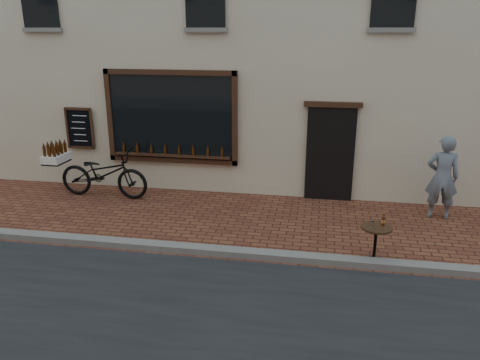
# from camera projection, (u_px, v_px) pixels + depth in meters

# --- Properties ---
(ground) EXTENTS (90.00, 90.00, 0.00)m
(ground) POSITION_uv_depth(u_px,v_px,m) (218.00, 259.00, 8.25)
(ground) COLOR #5C2B1D
(ground) RESTS_ON ground
(kerb) EXTENTS (90.00, 0.25, 0.12)m
(kerb) POSITION_uv_depth(u_px,v_px,m) (221.00, 251.00, 8.42)
(kerb) COLOR slate
(kerb) RESTS_ON ground
(cargo_bicycle) EXTENTS (2.56, 0.84, 1.24)m
(cargo_bicycle) POSITION_uv_depth(u_px,v_px,m) (102.00, 173.00, 11.16)
(cargo_bicycle) COLOR black
(cargo_bicycle) RESTS_ON ground
(bistro_table) EXTENTS (0.53, 0.53, 0.91)m
(bistro_table) POSITION_uv_depth(u_px,v_px,m) (376.00, 237.00, 7.98)
(bistro_table) COLOR black
(bistro_table) RESTS_ON ground
(pedestrian) EXTENTS (0.69, 0.48, 1.81)m
(pedestrian) POSITION_uv_depth(u_px,v_px,m) (442.00, 177.00, 9.81)
(pedestrian) COLOR slate
(pedestrian) RESTS_ON ground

